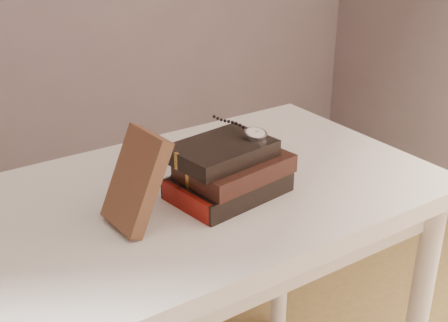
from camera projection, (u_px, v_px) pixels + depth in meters
table at (195, 229)px, 1.23m from camera, size 1.00×0.60×0.75m
book_stack at (229, 171)px, 1.15m from camera, size 0.24×0.18×0.11m
journal at (136, 180)px, 1.03m from camera, size 0.11×0.12×0.17m
pocket_watch at (253, 133)px, 1.16m from camera, size 0.05×0.15×0.02m
eyeglasses at (173, 165)px, 1.15m from camera, size 0.11×0.12×0.04m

